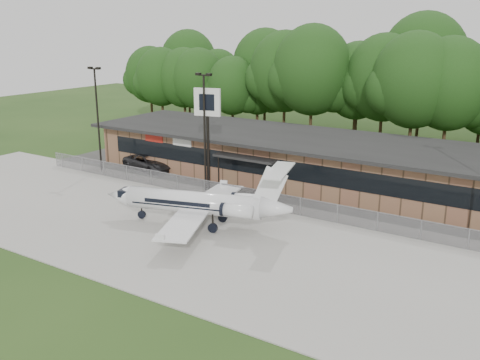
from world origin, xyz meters
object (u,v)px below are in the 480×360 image
Objects in this scene: terminal at (296,157)px; suv at (149,162)px; pole_sign at (207,113)px; business_jet at (201,204)px.

suv is at bearing -161.04° from terminal.
suv is at bearing 151.79° from pole_sign.
pole_sign is (-4.88, -7.14, 4.68)m from terminal.
business_jet is 1.58× the size of pole_sign.
pole_sign is at bearing 106.36° from business_jet.
business_jet is 10.31m from pole_sign.
terminal is 14.84m from suv.
business_jet is at bearing -71.35° from pole_sign.
pole_sign reaches higher than business_jet.
business_jet is at bearing -90.32° from terminal.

